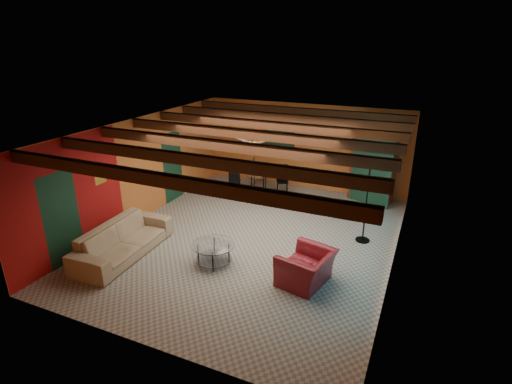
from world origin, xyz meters
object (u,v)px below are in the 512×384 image
at_px(armchair, 306,268).
at_px(vase, 259,163).
at_px(floor_lamp, 367,201).
at_px(armoire, 373,167).
at_px(sofa, 123,240).
at_px(coffee_table, 214,254).
at_px(potted_plant, 378,123).
at_px(dining_table, 259,180).

distance_m(armchair, vase, 5.05).
relative_size(floor_lamp, vase, 11.15).
bearing_deg(armoire, sofa, -109.94).
height_order(armchair, floor_lamp, floor_lamp).
distance_m(sofa, coffee_table, 2.09).
xyz_separation_m(armoire, potted_plant, (0.00, 0.00, 1.27)).
bearing_deg(potted_plant, dining_table, -165.63).
relative_size(floor_lamp, potted_plant, 4.58).
xyz_separation_m(sofa, floor_lamp, (4.80, 2.85, 0.66)).
distance_m(sofa, armoire, 7.21).
xyz_separation_m(armchair, dining_table, (-2.83, 4.14, 0.12)).
relative_size(coffee_table, floor_lamp, 0.45).
distance_m(dining_table, armoire, 3.45).
bearing_deg(sofa, dining_table, -17.43).
xyz_separation_m(coffee_table, potted_plant, (2.50, 5.08, 2.09)).
bearing_deg(armoire, vase, -146.43).
relative_size(armoire, floor_lamp, 1.02).
xyz_separation_m(dining_table, armoire, (3.29, 0.84, 0.59)).
relative_size(sofa, dining_table, 1.42).
distance_m(sofa, potted_plant, 7.44).
bearing_deg(armoire, coffee_table, -97.01).
bearing_deg(coffee_table, potted_plant, 63.79).
relative_size(dining_table, potted_plant, 3.92).
height_order(sofa, dining_table, dining_table).
xyz_separation_m(coffee_table, dining_table, (-0.79, 4.24, 0.22)).
distance_m(dining_table, vase, 0.55).
xyz_separation_m(armchair, potted_plant, (0.46, 4.98, 1.98)).
bearing_deg(potted_plant, sofa, -129.14).
distance_m(coffee_table, floor_lamp, 3.72).
bearing_deg(sofa, vase, -17.43).
bearing_deg(vase, floor_lamp, -27.79).
bearing_deg(armchair, armoire, -173.48).
relative_size(coffee_table, potted_plant, 2.07).
bearing_deg(floor_lamp, armoire, 95.60).
bearing_deg(armoire, potted_plant, 0.00).
relative_size(armchair, dining_table, 0.60).
relative_size(armoire, potted_plant, 4.67).
bearing_deg(coffee_table, floor_lamp, 40.52).
relative_size(sofa, vase, 13.54).
distance_m(armchair, dining_table, 5.01).
xyz_separation_m(coffee_table, floor_lamp, (2.77, 2.36, 0.79)).
relative_size(sofa, floor_lamp, 1.21).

